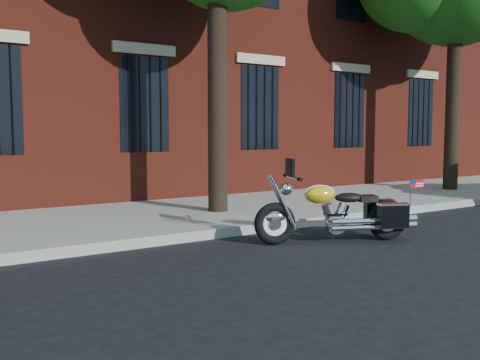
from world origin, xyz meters
TOP-DOWN VIEW (x-y plane):
  - ground at (0.00, 0.00)m, footprint 120.00×120.00m
  - curb at (0.00, 1.38)m, footprint 40.00×0.16m
  - sidewalk at (0.00, 3.26)m, footprint 40.00×3.60m
  - motorcycle at (0.90, 0.09)m, footprint 2.22×1.31m

SIDE VIEW (x-z plane):
  - ground at x=0.00m, z-range 0.00..0.00m
  - curb at x=0.00m, z-range 0.00..0.15m
  - sidewalk at x=0.00m, z-range 0.00..0.15m
  - motorcycle at x=0.90m, z-range -0.20..1.04m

